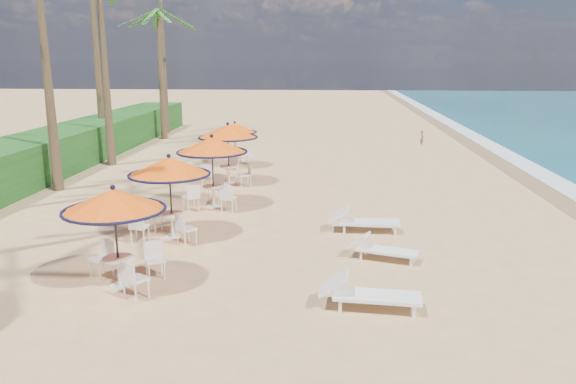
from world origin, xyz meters
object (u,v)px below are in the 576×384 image
Objects in this scene: lounger_near at (366,293)px; lounger_mid at (380,248)px; station_3 at (228,139)px; lounger_far at (362,220)px; station_0 at (117,212)px; station_1 at (168,177)px; station_2 at (212,154)px; station_4 at (236,133)px.

lounger_near reaches higher than lounger_mid.
lounger_far is (5.27, -6.38, -1.55)m from station_3.
station_1 is (0.13, 3.69, 0.05)m from station_0.
station_3 is (0.46, 7.35, 0.07)m from station_1.
station_0 is 11.05m from station_3.
lounger_near is at bearing -58.42° from station_2.
station_1 reaches higher than station_0.
station_1 is 0.96× the size of station_2.
station_0 is 14.91m from station_4.
lounger_far is (5.16, -2.59, -1.56)m from station_2.
station_3 is at bearing -85.39° from station_4.
station_3 is at bearing 86.95° from station_0.
station_0 is 1.13× the size of lounger_far.
station_0 is 1.09× the size of station_4.
lounger_mid is at bearing -57.38° from station_3.
lounger_mid is at bearing -13.36° from station_1.
station_4 reaches higher than lounger_mid.
station_3 is (-0.11, 3.79, -0.01)m from station_2.
lounger_near is (5.07, -11.85, -1.55)m from station_3.
station_2 is (0.70, 7.24, 0.13)m from station_0.
station_0 is 0.97× the size of station_1.
station_2 is at bearing 126.65° from lounger_near.
station_4 reaches higher than lounger_near.
station_1 is 7.28m from lounger_near.
station_1 reaches higher than station_4.
station_0 is 5.89m from lounger_near.
station_2 is 1.19× the size of lounger_near.
station_2 is 1.17× the size of station_4.
station_4 is (-0.42, 7.66, -0.28)m from station_2.
station_2 is 5.98m from lounger_far.
station_3 is 8.42m from lounger_far.
station_2 is 3.79m from station_3.
station_2 is 1.21× the size of lounger_far.
lounger_near is 3.11m from lounger_mid.
station_3 is at bearing 91.67° from station_2.
station_3 is 1.34× the size of lounger_mid.
station_4 is at bearing 88.94° from station_0.
station_3 reaches higher than lounger_far.
lounger_mid is (5.52, -5.00, -1.61)m from station_2.
lounger_mid is at bearing -42.20° from station_2.
lounger_near is (5.66, -0.82, -1.43)m from station_0.
station_1 is at bearing -99.10° from station_2.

